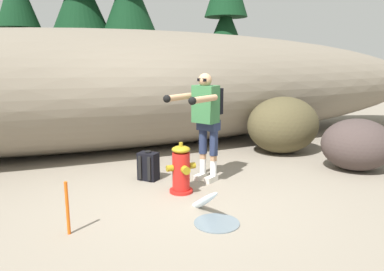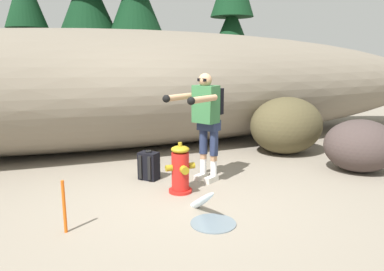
# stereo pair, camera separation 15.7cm
# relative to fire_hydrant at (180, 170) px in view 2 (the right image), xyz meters

# --- Properties ---
(ground_plane) EXTENTS (56.00, 56.00, 0.04)m
(ground_plane) POSITION_rel_fire_hydrant_xyz_m (-0.06, -0.17, -0.35)
(ground_plane) COLOR gray
(dirt_embankment) EXTENTS (17.26, 3.20, 2.48)m
(dirt_embankment) POSITION_rel_fire_hydrant_xyz_m (-0.06, 3.15, 0.91)
(dirt_embankment) COLOR #756B5B
(dirt_embankment) RESTS_ON ground_plane
(fire_hydrant) EXTENTS (0.43, 0.38, 0.73)m
(fire_hydrant) POSITION_rel_fire_hydrant_xyz_m (0.00, 0.00, 0.00)
(fire_hydrant) COLOR red
(fire_hydrant) RESTS_ON ground_plane
(hydrant_water_jet) EXTENTS (0.53, 1.24, 0.69)m
(hydrant_water_jet) POSITION_rel_fire_hydrant_xyz_m (0.00, -0.76, -0.28)
(hydrant_water_jet) COLOR silver
(hydrant_water_jet) RESTS_ON ground_plane
(utility_worker) EXTENTS (1.03, 0.83, 1.67)m
(utility_worker) POSITION_rel_fire_hydrant_xyz_m (0.53, 0.32, 0.73)
(utility_worker) COLOR beige
(utility_worker) RESTS_ON ground_plane
(spare_backpack) EXTENTS (0.36, 0.36, 0.47)m
(spare_backpack) POSITION_rel_fire_hydrant_xyz_m (-0.26, 0.73, -0.12)
(spare_backpack) COLOR black
(spare_backpack) RESTS_ON ground_plane
(boulder_large) EXTENTS (1.56, 1.31, 1.14)m
(boulder_large) POSITION_rel_fire_hydrant_xyz_m (2.74, 1.32, 0.24)
(boulder_large) COLOR #4C442B
(boulder_large) RESTS_ON ground_plane
(boulder_mid) EXTENTS (1.54, 1.49, 0.89)m
(boulder_mid) POSITION_rel_fire_hydrant_xyz_m (3.17, -0.17, 0.11)
(boulder_mid) COLOR #433734
(boulder_mid) RESTS_ON ground_plane
(pine_tree_left) EXTENTS (1.93, 1.93, 4.60)m
(pine_tree_left) POSITION_rel_fire_hydrant_xyz_m (-2.08, 7.90, 2.16)
(pine_tree_left) COLOR #47331E
(pine_tree_left) RESTS_ON ground_plane
(pine_tree_far_right) EXTENTS (2.00, 2.00, 5.09)m
(pine_tree_far_right) POSITION_rel_fire_hydrant_xyz_m (3.66, 5.53, 2.44)
(pine_tree_far_right) COLOR #47331E
(pine_tree_far_right) RESTS_ON ground_plane
(survey_stake) EXTENTS (0.04, 0.04, 0.60)m
(survey_stake) POSITION_rel_fire_hydrant_xyz_m (-1.60, -0.71, -0.03)
(survey_stake) COLOR #E55914
(survey_stake) RESTS_ON ground_plane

